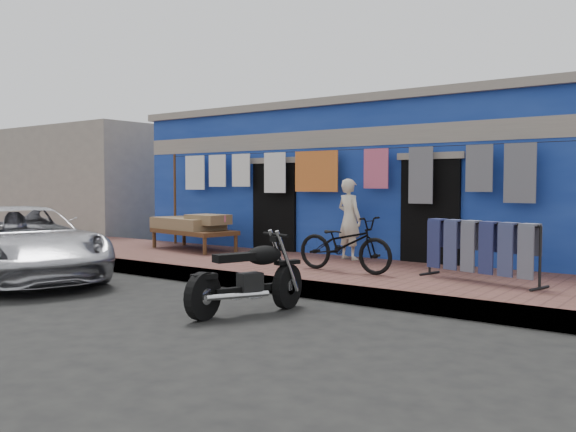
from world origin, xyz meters
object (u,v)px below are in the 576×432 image
object	(u,v)px
bicycle	(345,238)
charpoy	(194,233)
motorcycle	(247,275)
seated_person	(349,219)
jeans_rack	(481,250)
car	(21,242)

from	to	relation	value
bicycle	charpoy	distance (m)	4.40
bicycle	motorcycle	xyz separation A→B (m)	(0.06, -2.47, -0.29)
seated_person	jeans_rack	distance (m)	3.06
car	motorcycle	xyz separation A→B (m)	(4.97, 0.19, -0.15)
seated_person	bicycle	distance (m)	1.61
motorcycle	seated_person	bearing A→B (deg)	120.65
car	jeans_rack	distance (m)	7.61
charpoy	jeans_rack	xyz separation A→B (m)	(6.39, -0.57, 0.08)
charpoy	bicycle	bearing A→B (deg)	-11.65
car	charpoy	bearing A→B (deg)	7.12
car	motorcycle	world-z (taller)	car
car	charpoy	world-z (taller)	car
seated_person	bicycle	size ratio (longest dim) A/B	0.89
seated_person	charpoy	size ratio (longest dim) A/B	0.65
seated_person	motorcycle	xyz separation A→B (m)	(0.82, -3.88, -0.50)
car	seated_person	size ratio (longest dim) A/B	3.09
seated_person	charpoy	world-z (taller)	seated_person
charpoy	jeans_rack	world-z (taller)	jeans_rack
car	charpoy	distance (m)	3.60
seated_person	jeans_rack	xyz separation A→B (m)	(2.84, -1.09, -0.30)
jeans_rack	seated_person	bearing A→B (deg)	159.10
car	seated_person	world-z (taller)	seated_person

